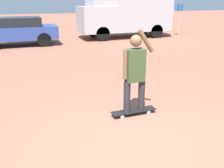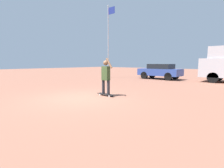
# 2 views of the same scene
# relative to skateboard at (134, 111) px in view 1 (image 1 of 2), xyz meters

# --- Properties ---
(ground_plane) EXTENTS (80.00, 80.00, 0.00)m
(ground_plane) POSITION_rel_skateboard_xyz_m (-0.46, -1.13, -0.08)
(ground_plane) COLOR #935B47
(skateboard) EXTENTS (0.97, 0.23, 0.09)m
(skateboard) POSITION_rel_skateboard_xyz_m (0.00, 0.00, 0.00)
(skateboard) COLOR black
(skateboard) RESTS_ON ground_plane
(person_skateboarder) EXTENTS (0.66, 0.24, 1.71)m
(person_skateboarder) POSITION_rel_skateboard_xyz_m (-0.00, 0.00, 0.92)
(person_skateboarder) COLOR #28282D
(person_skateboarder) RESTS_ON skateboard
(camper_van) EXTENTS (5.69, 2.05, 2.84)m
(camper_van) POSITION_rel_skateboard_xyz_m (4.37, 10.32, 1.48)
(camper_van) COLOR black
(camper_van) RESTS_ON ground_plane
(parked_car_blue) EXTENTS (3.95, 1.75, 1.45)m
(parked_car_blue) POSITION_rel_skateboard_xyz_m (-2.06, 9.58, 0.70)
(parked_car_blue) COLOR black
(parked_car_blue) RESTS_ON ground_plane
(street_sign) EXTENTS (0.44, 0.06, 2.02)m
(street_sign) POSITION_rel_skateboard_xyz_m (7.89, 9.78, 1.24)
(street_sign) COLOR #B7B7BC
(street_sign) RESTS_ON ground_plane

